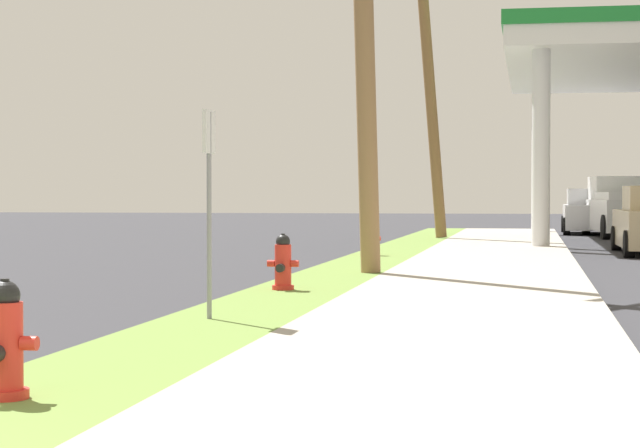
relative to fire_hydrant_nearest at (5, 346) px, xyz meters
The scene contains 8 objects.
fire_hydrant_nearest is the anchor object (origin of this frame).
fire_hydrant_second 8.39m from the fire_hydrant_nearest, 90.19° to the left, with size 0.42×0.38×0.74m.
fire_hydrant_third 17.27m from the fire_hydrant_nearest, 90.20° to the left, with size 0.42×0.37×0.74m.
utility_pole_midground 12.41m from the fire_hydrant_nearest, 87.25° to the left, with size 0.82×1.27×8.01m.
utility_pole_background 27.89m from the fire_hydrant_nearest, 89.54° to the left, with size 1.73×1.07×10.47m.
street_sign_post 4.88m from the fire_hydrant_nearest, 90.17° to the left, with size 0.05×0.36×2.12m.
car_silver_by_far_pump 35.54m from the fire_hydrant_nearest, 81.47° to the left, with size 1.96×4.51×1.57m.
truck_white_on_apron 32.78m from the fire_hydrant_nearest, 79.09° to the left, with size 2.57×5.56×1.97m.
Camera 1 is at (3.74, -3.53, 1.39)m, focal length 65.76 mm.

